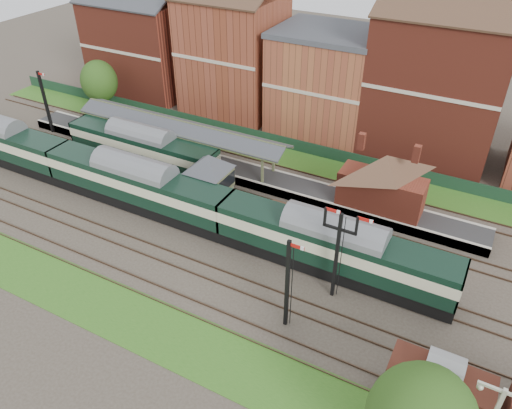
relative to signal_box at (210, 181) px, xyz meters
The scene contains 17 objects.
ground 5.45m from the signal_box, 47.29° to the right, with size 160.00×160.00×0.00m, color #473D33.
grass_back 13.47m from the signal_box, 76.76° to the left, with size 90.00×4.50×0.06m, color #2D6619.
grass_front 15.86m from the signal_box, 78.87° to the right, with size 90.00×5.00×0.06m, color #2D6619.
fence 15.25m from the signal_box, 78.50° to the left, with size 90.00×0.12×1.50m, color #193823.
platform 7.31m from the signal_box, 107.10° to the left, with size 55.00×3.40×1.00m, color #2D2D2D.
signal_box is the anchor object (origin of this frame).
brick_hut 8.25m from the signal_box, ahead, with size 3.20×2.64×2.94m.
station_building 16.37m from the signal_box, 23.43° to the left, with size 8.10×8.10×5.90m.
canopy 10.40m from the signal_box, 140.91° to the left, with size 26.00×3.89×4.08m.
semaphore_bracket 16.16m from the signal_box, 20.92° to the right, with size 3.60×0.25×8.18m.
semaphore_platform_end 27.41m from the signal_box, behind, with size 1.23×0.25×8.00m.
semaphore_siding 16.60m from the signal_box, 38.20° to the right, with size 1.23×0.25×8.00m.
town_backdrop 22.26m from the signal_box, 82.60° to the left, with size 69.00×10.00×16.00m.
dmu_train 7.19m from the signal_box, 153.06° to the right, with size 60.90×3.20×4.68m.
platform_railcar 11.44m from the signal_box, 163.46° to the left, with size 18.57×2.92×4.28m.
goods_van_b 27.14m from the signal_box, 26.86° to the right, with size 6.15×2.67×3.73m.
tree_back 28.59m from the signal_box, 153.45° to the left, with size 4.86×4.86×7.10m.
Camera 1 is at (20.13, -30.67, 28.70)m, focal length 35.00 mm.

